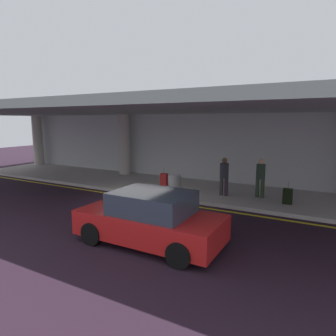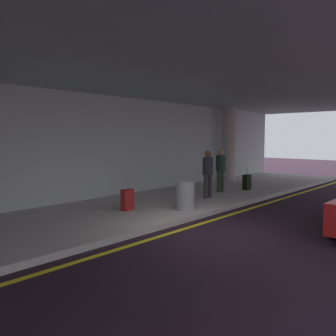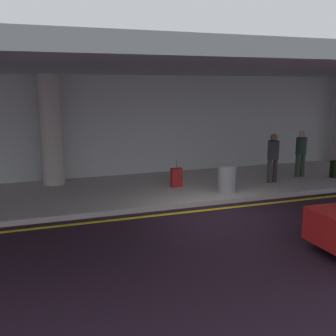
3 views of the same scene
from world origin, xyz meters
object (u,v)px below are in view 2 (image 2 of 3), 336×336
(support_column_center, at_px, (229,144))
(person_waiting_for_ride, at_px, (221,167))
(traveler_with_luggage, at_px, (208,171))
(trash_bin_steel, at_px, (185,195))
(suitcase_upright_secondary, at_px, (247,182))
(suitcase_upright_primary, at_px, (127,200))

(support_column_center, xyz_separation_m, person_waiting_for_ride, (-3.44, -1.80, -0.86))
(traveler_with_luggage, distance_m, trash_bin_steel, 2.26)
(traveler_with_luggage, xyz_separation_m, person_waiting_for_ride, (1.46, 0.44, 0.00))
(person_waiting_for_ride, xyz_separation_m, suitcase_upright_secondary, (1.18, -0.51, -0.65))
(traveler_with_luggage, distance_m, suitcase_upright_primary, 3.41)
(traveler_with_luggage, height_order, suitcase_upright_secondary, traveler_with_luggage)
(support_column_center, distance_m, person_waiting_for_ride, 3.98)
(suitcase_upright_primary, relative_size, trash_bin_steel, 1.06)
(support_column_center, bearing_deg, person_waiting_for_ride, -152.32)
(trash_bin_steel, bearing_deg, person_waiting_for_ride, 17.54)
(suitcase_upright_secondary, height_order, trash_bin_steel, suitcase_upright_secondary)
(traveler_with_luggage, xyz_separation_m, trash_bin_steel, (-2.09, -0.69, -0.54))
(support_column_center, height_order, person_waiting_for_ride, support_column_center)
(person_waiting_for_ride, bearing_deg, support_column_center, 72.01)
(suitcase_upright_secondary, distance_m, trash_bin_steel, 4.77)
(person_waiting_for_ride, distance_m, suitcase_upright_secondary, 1.44)
(suitcase_upright_primary, bearing_deg, person_waiting_for_ride, 21.17)
(trash_bin_steel, bearing_deg, suitcase_upright_primary, 135.89)
(suitcase_upright_primary, height_order, suitcase_upright_secondary, same)
(traveler_with_luggage, xyz_separation_m, suitcase_upright_primary, (-3.31, 0.50, -0.65))
(support_column_center, bearing_deg, trash_bin_steel, -157.28)
(trash_bin_steel, bearing_deg, suitcase_upright_secondary, 7.44)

